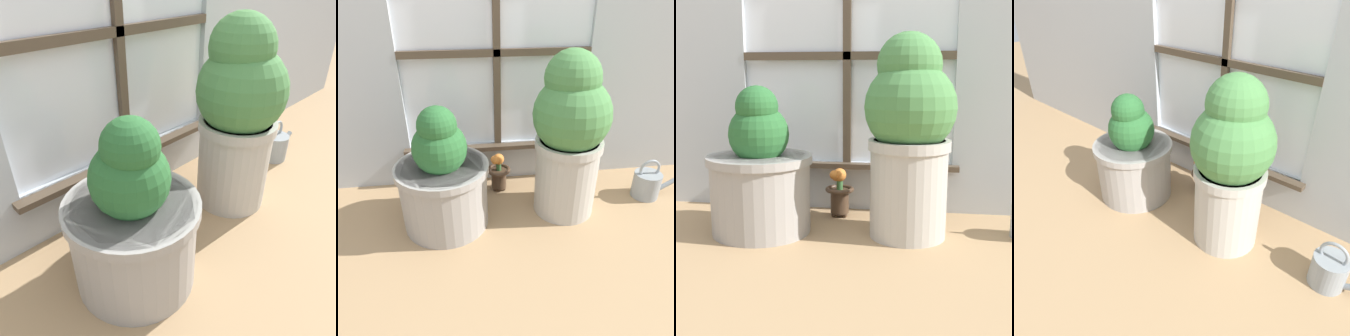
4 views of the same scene
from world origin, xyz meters
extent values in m
plane|color=tan|center=(0.00, 0.00, 0.00)|extent=(10.00, 10.00, 0.00)
cube|color=#B2B7BC|center=(0.00, 0.57, 0.11)|extent=(0.97, 0.05, 0.23)
cube|color=white|center=(0.00, 0.58, 0.72)|extent=(0.97, 0.02, 0.98)
cube|color=#4C3D2D|center=(0.00, 0.56, 0.72)|extent=(0.04, 0.02, 0.98)
cube|color=#4C3D2D|center=(0.00, 0.56, 0.72)|extent=(0.97, 0.02, 0.04)
cube|color=#4C3D2D|center=(0.00, 0.53, 0.21)|extent=(1.03, 0.06, 0.02)
cylinder|color=#9E9993|center=(-0.29, 0.16, 0.16)|extent=(0.40, 0.40, 0.32)
cylinder|color=#9E9993|center=(-0.29, 0.16, 0.30)|extent=(0.42, 0.42, 0.03)
cylinder|color=#38281E|center=(-0.29, 0.16, 0.31)|extent=(0.37, 0.37, 0.01)
sphere|color=#28602D|center=(-0.29, 0.16, 0.40)|extent=(0.24, 0.24, 0.24)
sphere|color=#28602D|center=(-0.30, 0.15, 0.51)|extent=(0.17, 0.17, 0.17)
ellipsoid|color=#28602D|center=(-0.27, 0.23, 0.39)|extent=(0.13, 0.08, 0.16)
cylinder|color=#B7B2A8|center=(0.29, 0.20, 0.19)|extent=(0.30, 0.30, 0.39)
cylinder|color=#B7B2A8|center=(0.29, 0.20, 0.37)|extent=(0.32, 0.32, 0.04)
cylinder|color=#38281E|center=(0.29, 0.20, 0.38)|extent=(0.28, 0.28, 0.01)
sphere|color=#477F42|center=(0.29, 0.20, 0.51)|extent=(0.35, 0.35, 0.35)
sphere|color=#477F42|center=(0.29, 0.21, 0.67)|extent=(0.25, 0.25, 0.25)
ellipsoid|color=#477F42|center=(0.30, 0.09, 0.49)|extent=(0.15, 0.03, 0.20)
sphere|color=#473323|center=(-0.01, 0.45, 0.01)|extent=(0.02, 0.02, 0.02)
sphere|color=#473323|center=(-0.04, 0.40, 0.01)|extent=(0.02, 0.02, 0.02)
sphere|color=#473323|center=(0.01, 0.40, 0.01)|extent=(0.02, 0.02, 0.02)
cylinder|color=#473323|center=(-0.01, 0.42, 0.07)|extent=(0.08, 0.08, 0.11)
torus|color=#473323|center=(-0.01, 0.42, 0.13)|extent=(0.13, 0.13, 0.02)
cylinder|color=#386633|center=(-0.01, 0.42, 0.16)|extent=(0.03, 0.03, 0.06)
sphere|color=orange|center=(-0.01, 0.42, 0.19)|extent=(0.06, 0.06, 0.06)
sphere|color=orange|center=(-0.03, 0.44, 0.18)|extent=(0.04, 0.04, 0.04)
sphere|color=orange|center=(-0.03, 0.39, 0.20)|extent=(0.04, 0.04, 0.04)
camera|label=1|loc=(-0.77, -0.46, 0.92)|focal=35.00mm
camera|label=2|loc=(-0.18, -1.13, 1.03)|focal=35.00mm
camera|label=3|loc=(0.32, -1.60, 0.63)|focal=50.00mm
camera|label=4|loc=(0.91, -0.83, 1.13)|focal=35.00mm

